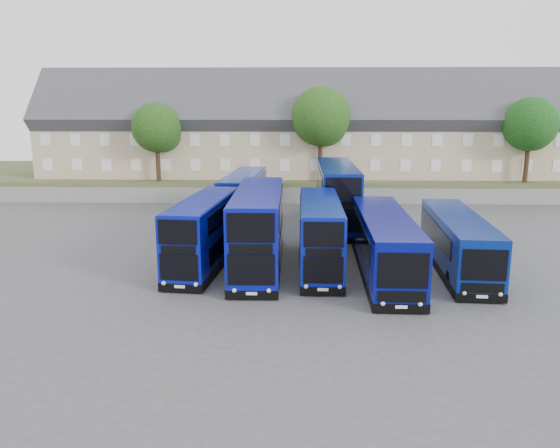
% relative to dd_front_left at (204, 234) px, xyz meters
% --- Properties ---
extents(ground, '(120.00, 120.00, 0.00)m').
position_rel_dd_front_left_xyz_m(ground, '(5.92, -2.88, -1.98)').
color(ground, '#47474C').
rests_on(ground, ground).
extents(retaining_wall, '(70.00, 0.40, 1.50)m').
position_rel_dd_front_left_xyz_m(retaining_wall, '(5.92, 21.12, -1.23)').
color(retaining_wall, slate).
rests_on(retaining_wall, ground).
extents(earth_bank, '(80.00, 20.00, 2.00)m').
position_rel_dd_front_left_xyz_m(earth_bank, '(5.92, 31.12, -0.98)').
color(earth_bank, '#464C2B').
rests_on(earth_bank, ground).
extents(terrace_row, '(54.00, 10.40, 11.20)m').
position_rel_dd_front_left_xyz_m(terrace_row, '(5.92, 27.12, 4.62)').
color(terrace_row, tan).
rests_on(terrace_row, earth_bank).
extents(dd_front_left, '(3.36, 10.32, 4.03)m').
position_rel_dd_front_left_xyz_m(dd_front_left, '(0.00, 0.00, 0.00)').
color(dd_front_left, '#0814A4').
rests_on(dd_front_left, ground).
extents(dd_front_mid, '(2.66, 11.59, 4.60)m').
position_rel_dd_front_left_xyz_m(dd_front_mid, '(3.23, -0.20, 0.29)').
color(dd_front_mid, '#08109F').
rests_on(dd_front_mid, ground).
extents(dd_front_right, '(2.44, 10.16, 4.02)m').
position_rel_dd_front_left_xyz_m(dd_front_right, '(6.84, -0.26, -0.00)').
color(dd_front_right, '#08179B').
rests_on(dd_front_right, ground).
extents(dd_rear_left, '(3.20, 10.52, 4.12)m').
position_rel_dd_front_left_xyz_m(dd_rear_left, '(1.33, 11.02, 0.04)').
color(dd_rear_left, '#082196').
rests_on(dd_rear_left, ground).
extents(dd_rear_right, '(2.87, 12.19, 4.84)m').
position_rel_dd_front_left_xyz_m(dd_rear_right, '(8.71, 11.26, 0.40)').
color(dd_rear_right, navy).
rests_on(dd_rear_right, ground).
extents(coach_east_a, '(3.00, 12.67, 3.44)m').
position_rel_dd_front_left_xyz_m(coach_east_a, '(10.44, -1.34, -0.29)').
color(coach_east_a, '#060D7A').
rests_on(coach_east_a, ground).
extents(coach_east_b, '(3.29, 11.83, 3.19)m').
position_rel_dd_front_left_xyz_m(coach_east_b, '(14.86, -0.33, -0.41)').
color(coach_east_b, navy).
rests_on(coach_east_b, ground).
extents(tree_west, '(4.80, 4.80, 7.65)m').
position_rel_dd_front_left_xyz_m(tree_west, '(-7.94, 22.22, 5.07)').
color(tree_west, '#382314').
rests_on(tree_west, earth_bank).
extents(tree_mid, '(5.76, 5.76, 9.18)m').
position_rel_dd_front_left_xyz_m(tree_mid, '(8.06, 22.72, 6.09)').
color(tree_mid, '#382314').
rests_on(tree_mid, earth_bank).
extents(tree_east, '(5.12, 5.12, 8.16)m').
position_rel_dd_front_left_xyz_m(tree_east, '(28.06, 22.22, 5.41)').
color(tree_east, '#382314').
rests_on(tree_east, earth_bank).
extents(tree_far, '(5.44, 5.44, 8.67)m').
position_rel_dd_front_left_xyz_m(tree_far, '(34.06, 29.22, 5.75)').
color(tree_far, '#382314').
rests_on(tree_far, earth_bank).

